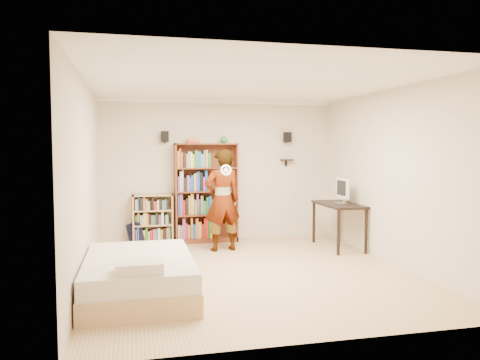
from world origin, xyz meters
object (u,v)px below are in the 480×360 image
object	(u,v)px
tall_bookshelf	(206,193)
computer_desk	(338,226)
daybed	(139,271)
low_bookshelf	(153,219)
person	(222,200)

from	to	relation	value
tall_bookshelf	computer_desk	size ratio (longest dim) A/B	1.60
daybed	computer_desk	bearing A→B (deg)	28.77
low_bookshelf	person	bearing A→B (deg)	-36.60
low_bookshelf	person	world-z (taller)	person
computer_desk	person	bearing A→B (deg)	173.16
daybed	person	distance (m)	2.68
tall_bookshelf	low_bookshelf	xyz separation A→B (m)	(-1.00, 0.03, -0.48)
daybed	person	size ratio (longest dim) A/B	1.13
computer_desk	person	world-z (taller)	person
computer_desk	daybed	world-z (taller)	computer_desk
low_bookshelf	tall_bookshelf	bearing A→B (deg)	-1.95
daybed	low_bookshelf	bearing A→B (deg)	84.54
daybed	person	xyz separation A→B (m)	(1.45, 2.18, 0.59)
low_bookshelf	daybed	xyz separation A→B (m)	(-0.29, -3.04, -0.17)
tall_bookshelf	low_bookshelf	world-z (taller)	tall_bookshelf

